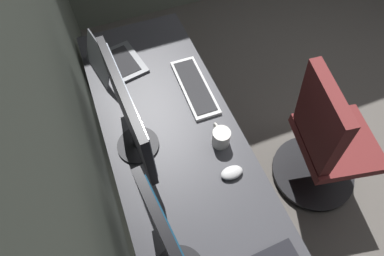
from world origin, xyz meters
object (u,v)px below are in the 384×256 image
object	(u,v)px
drawer_pedestal	(162,143)
coffee_mug	(221,137)
laptop_leftmost	(113,61)
mouse_main	(232,173)
monitor_primary	(129,114)
keyboard_main	(195,87)
office_chair	(324,145)

from	to	relation	value
drawer_pedestal	coffee_mug	xyz separation A→B (m)	(-0.31, -0.22, 0.43)
laptop_leftmost	mouse_main	world-z (taller)	laptop_leftmost
monitor_primary	keyboard_main	bearing A→B (deg)	-58.59
keyboard_main	coffee_mug	xyz separation A→B (m)	(-0.36, 0.01, 0.04)
monitor_primary	mouse_main	bearing A→B (deg)	-130.27
coffee_mug	office_chair	distance (m)	0.73
monitor_primary	coffee_mug	distance (m)	0.45
coffee_mug	office_chair	world-z (taller)	office_chair
monitor_primary	coffee_mug	world-z (taller)	monitor_primary
laptop_leftmost	mouse_main	distance (m)	0.90
keyboard_main	office_chair	world-z (taller)	office_chair
laptop_leftmost	mouse_main	size ratio (longest dim) A/B	3.16
laptop_leftmost	keyboard_main	distance (m)	0.48
laptop_leftmost	mouse_main	xyz separation A→B (m)	(-0.84, -0.34, -0.03)
mouse_main	coffee_mug	distance (m)	0.18
monitor_primary	mouse_main	distance (m)	0.52
mouse_main	coffee_mug	xyz separation A→B (m)	(0.17, -0.02, 0.03)
drawer_pedestal	laptop_leftmost	size ratio (longest dim) A/B	2.12
drawer_pedestal	mouse_main	bearing A→B (deg)	-157.16
coffee_mug	office_chair	size ratio (longest dim) A/B	0.13
mouse_main	laptop_leftmost	bearing A→B (deg)	21.79
keyboard_main	mouse_main	xyz separation A→B (m)	(-0.53, 0.03, 0.01)
office_chair	drawer_pedestal	bearing A→B (deg)	64.35
drawer_pedestal	keyboard_main	size ratio (longest dim) A/B	1.65
drawer_pedestal	keyboard_main	xyz separation A→B (m)	(0.05, -0.23, 0.39)
laptop_leftmost	keyboard_main	world-z (taller)	laptop_leftmost
mouse_main	office_chair	bearing A→B (deg)	-84.25
keyboard_main	mouse_main	world-z (taller)	mouse_main
mouse_main	coffee_mug	world-z (taller)	coffee_mug
mouse_main	office_chair	size ratio (longest dim) A/B	0.11
drawer_pedestal	monitor_primary	distance (m)	0.69
keyboard_main	office_chair	size ratio (longest dim) A/B	0.44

